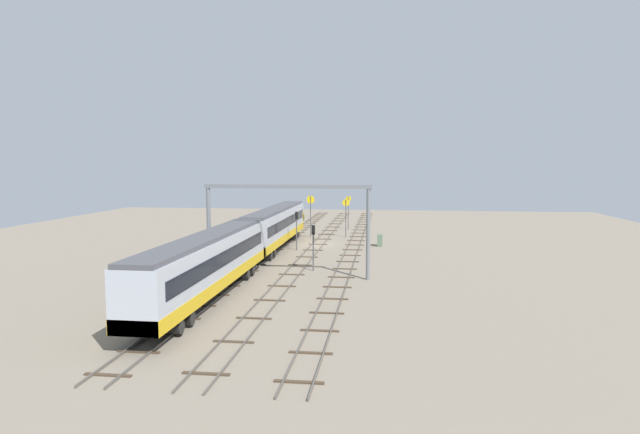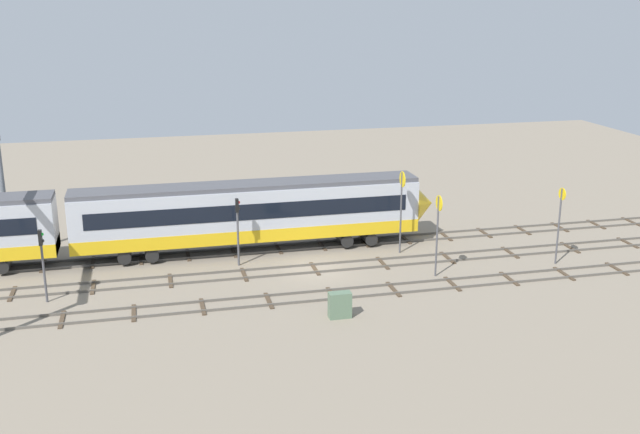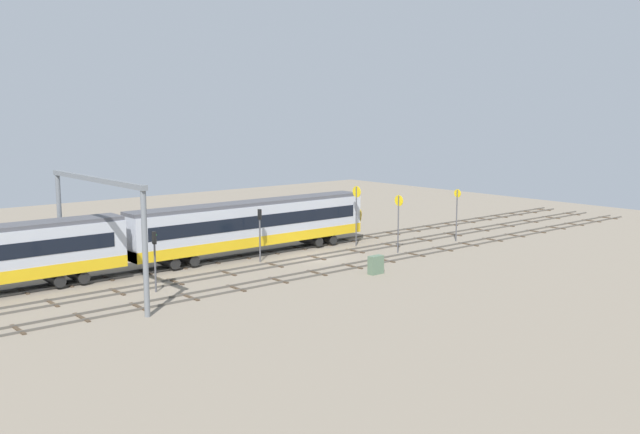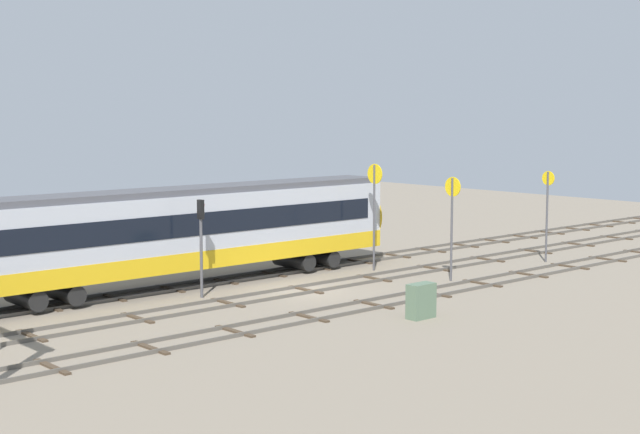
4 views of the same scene
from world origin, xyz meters
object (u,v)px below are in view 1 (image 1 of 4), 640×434
(speed_sign_far_trackside, at_px, (348,209))
(signal_light_trackside_approach, at_px, (297,225))
(speed_sign_mid_trackside, at_px, (346,212))
(relay_cabinet, at_px, (380,240))
(overhead_gantry, at_px, (287,210))
(signal_light_trackside_departure, at_px, (313,241))
(train, at_px, (252,240))
(speed_sign_near_foreground, at_px, (311,210))

(speed_sign_far_trackside, distance_m, signal_light_trackside_approach, 21.32)
(speed_sign_mid_trackside, distance_m, relay_cabinet, 9.51)
(speed_sign_far_trackside, height_order, relay_cabinet, speed_sign_far_trackside)
(overhead_gantry, bearing_deg, signal_light_trackside_departure, -29.64)
(speed_sign_far_trackside, bearing_deg, signal_light_trackside_departure, 178.26)
(signal_light_trackside_approach, bearing_deg, relay_cabinet, -65.91)
(train, relative_size, signal_light_trackside_departure, 11.38)
(signal_light_trackside_approach, height_order, relay_cabinet, signal_light_trackside_approach)
(signal_light_trackside_approach, bearing_deg, speed_sign_near_foreground, -0.20)
(signal_light_trackside_departure, xyz_separation_m, relay_cabinet, (16.20, -6.15, -2.16))
(train, xyz_separation_m, relay_cabinet, (15.04, -12.53, -1.91))
(speed_sign_near_foreground, xyz_separation_m, signal_light_trackside_departure, (-23.17, -3.61, -1.00))
(speed_sign_mid_trackside, bearing_deg, speed_sign_near_foreground, 98.20)
(speed_sign_mid_trackside, xyz_separation_m, signal_light_trackside_departure, (-23.88, 1.29, -0.63))
(signal_light_trackside_approach, height_order, signal_light_trackside_departure, signal_light_trackside_approach)
(speed_sign_near_foreground, distance_m, speed_sign_far_trackside, 10.53)
(speed_sign_near_foreground, bearing_deg, train, 172.83)
(train, relative_size, speed_sign_far_trackside, 9.57)
(train, distance_m, speed_sign_far_trackside, 32.32)
(relay_cabinet, bearing_deg, overhead_gantry, 157.59)
(overhead_gantry, relative_size, speed_sign_mid_trackside, 2.83)
(overhead_gantry, height_order, speed_sign_mid_trackside, overhead_gantry)
(speed_sign_near_foreground, relative_size, signal_light_trackside_approach, 1.27)
(train, bearing_deg, speed_sign_mid_trackside, -18.65)
(overhead_gantry, bearing_deg, train, 44.58)
(train, height_order, relay_cabinet, train)
(relay_cabinet, bearing_deg, train, 140.19)
(train, bearing_deg, overhead_gantry, -135.42)
(signal_light_trackside_approach, distance_m, relay_cabinet, 10.97)
(signal_light_trackside_departure, bearing_deg, overhead_gantry, 150.36)
(overhead_gantry, bearing_deg, speed_sign_mid_trackside, -6.71)
(speed_sign_mid_trackside, distance_m, signal_light_trackside_approach, 13.04)
(speed_sign_near_foreground, height_order, signal_light_trackside_approach, speed_sign_near_foreground)
(overhead_gantry, xyz_separation_m, speed_sign_far_trackside, (36.00, -2.91, -2.84))
(speed_sign_near_foreground, xyz_separation_m, signal_light_trackside_approach, (-11.36, 0.04, -0.89))
(speed_sign_far_trackside, relative_size, relay_cabinet, 3.53)
(overhead_gantry, xyz_separation_m, speed_sign_mid_trackside, (27.25, -3.20, -2.62))
(speed_sign_mid_trackside, distance_m, speed_sign_far_trackside, 8.76)
(signal_light_trackside_departure, bearing_deg, relay_cabinet, -20.79)
(speed_sign_mid_trackside, xyz_separation_m, relay_cabinet, (-7.68, -4.86, -2.79))
(speed_sign_far_trackside, bearing_deg, train, 166.81)
(speed_sign_near_foreground, bearing_deg, signal_light_trackside_approach, 179.80)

